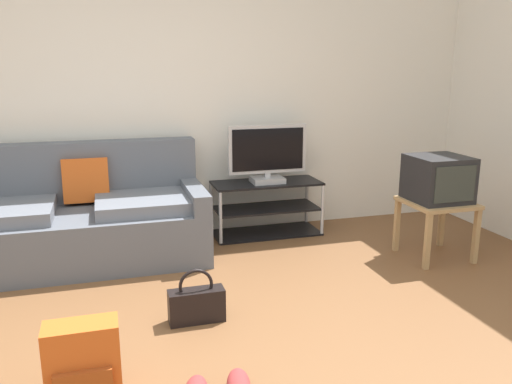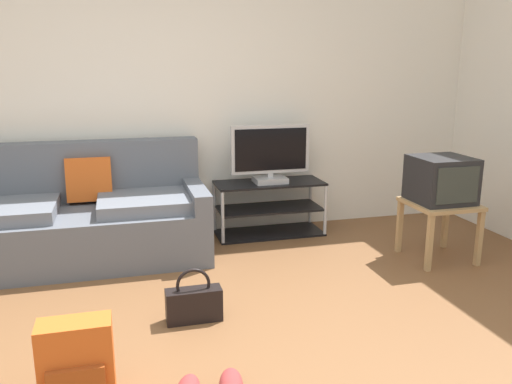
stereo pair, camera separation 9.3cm
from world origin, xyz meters
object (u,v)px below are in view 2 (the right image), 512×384
object	(u,v)px
tv_stand	(269,208)
crt_tv	(441,179)
side_table	(440,212)
handbag	(194,303)
backpack	(77,362)
flat_tv	(270,155)
couch	(80,219)

from	to	relation	value
tv_stand	crt_tv	distance (m)	1.53
side_table	handbag	distance (m)	2.15
side_table	crt_tv	world-z (taller)	crt_tv
side_table	tv_stand	bearing A→B (deg)	139.72
side_table	backpack	size ratio (longest dim) A/B	1.27
tv_stand	handbag	bearing A→B (deg)	-121.40
crt_tv	flat_tv	bearing A→B (deg)	140.87
couch	crt_tv	distance (m)	2.90
tv_stand	crt_tv	bearing A→B (deg)	-39.81
handbag	backpack	bearing A→B (deg)	-135.30
flat_tv	crt_tv	bearing A→B (deg)	-39.13
tv_stand	handbag	world-z (taller)	tv_stand
flat_tv	handbag	bearing A→B (deg)	-121.78
backpack	handbag	bearing A→B (deg)	27.40
flat_tv	crt_tv	xyz separation A→B (m)	(1.13, -0.92, -0.10)
side_table	crt_tv	bearing A→B (deg)	90.00
tv_stand	crt_tv	world-z (taller)	crt_tv
crt_tv	handbag	size ratio (longest dim) A/B	1.27
flat_tv	handbag	world-z (taller)	flat_tv
handbag	side_table	bearing A→B (deg)	14.99
side_table	handbag	bearing A→B (deg)	-165.01
backpack	handbag	size ratio (longest dim) A/B	1.15
couch	tv_stand	world-z (taller)	couch
couch	crt_tv	size ratio (longest dim) A/B	4.63
flat_tv	tv_stand	bearing A→B (deg)	90.00
couch	backpack	size ratio (longest dim) A/B	5.08
couch	flat_tv	distance (m)	1.71
tv_stand	handbag	distance (m)	1.78
tv_stand	crt_tv	size ratio (longest dim) A/B	2.28
flat_tv	side_table	distance (m)	1.51
handbag	tv_stand	bearing A→B (deg)	58.60
couch	handbag	size ratio (longest dim) A/B	5.87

